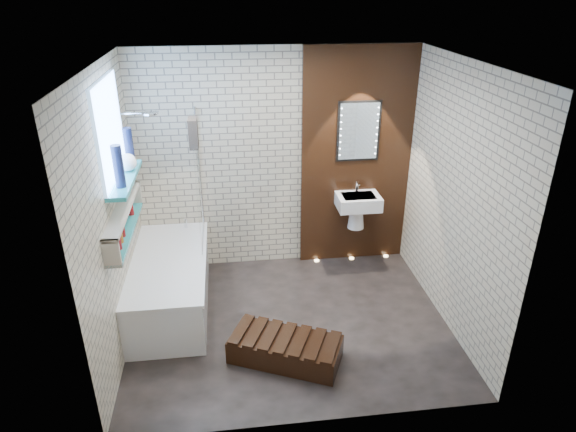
{
  "coord_description": "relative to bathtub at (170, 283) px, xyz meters",
  "views": [
    {
      "loc": [
        -0.56,
        -4.2,
        3.23
      ],
      "look_at": [
        0.0,
        0.15,
        1.15
      ],
      "focal_mm": 31.41,
      "sensor_mm": 36.0,
      "label": 1
    }
  ],
  "objects": [
    {
      "name": "ground",
      "position": [
        1.22,
        -0.45,
        -0.29
      ],
      "size": [
        3.2,
        3.2,
        0.0
      ],
      "primitive_type": "plane",
      "color": "black",
      "rests_on": "ground"
    },
    {
      "name": "room_shell",
      "position": [
        1.22,
        -0.45,
        1.01
      ],
      "size": [
        3.24,
        3.2,
        2.6
      ],
      "color": "#BAAD93",
      "rests_on": "ground"
    },
    {
      "name": "walnut_panel",
      "position": [
        2.17,
        0.82,
        1.01
      ],
      "size": [
        1.3,
        0.06,
        2.6
      ],
      "primitive_type": "cube",
      "color": "black",
      "rests_on": "ground"
    },
    {
      "name": "clerestory_window",
      "position": [
        -0.34,
        -0.1,
        1.61
      ],
      "size": [
        0.18,
        1.0,
        0.94
      ],
      "color": "#7FADE0",
      "rests_on": "room_shell"
    },
    {
      "name": "display_niche",
      "position": [
        -0.31,
        -0.3,
        0.91
      ],
      "size": [
        0.14,
        1.3,
        0.26
      ],
      "color": "teal",
      "rests_on": "room_shell"
    },
    {
      "name": "bathtub",
      "position": [
        0.0,
        0.0,
        0.0
      ],
      "size": [
        0.79,
        1.74,
        0.7
      ],
      "color": "white",
      "rests_on": "ground"
    },
    {
      "name": "bath_screen",
      "position": [
        0.35,
        0.44,
        0.99
      ],
      "size": [
        0.01,
        0.78,
        1.4
      ],
      "primitive_type": "cube",
      "color": "white",
      "rests_on": "bathtub"
    },
    {
      "name": "towel",
      "position": [
        0.35,
        0.25,
        1.56
      ],
      "size": [
        0.09,
        0.22,
        0.29
      ],
      "primitive_type": "cube",
      "color": "black",
      "rests_on": "bath_screen"
    },
    {
      "name": "shower_head",
      "position": [
        -0.08,
        0.5,
        1.71
      ],
      "size": [
        0.18,
        0.18,
        0.02
      ],
      "primitive_type": "cylinder",
      "color": "silver",
      "rests_on": "room_shell"
    },
    {
      "name": "washbasin",
      "position": [
        2.17,
        0.62,
        0.5
      ],
      "size": [
        0.5,
        0.36,
        0.58
      ],
      "color": "white",
      "rests_on": "walnut_panel"
    },
    {
      "name": "led_mirror",
      "position": [
        2.17,
        0.78,
        1.36
      ],
      "size": [
        0.5,
        0.02,
        0.7
      ],
      "color": "black",
      "rests_on": "walnut_panel"
    },
    {
      "name": "walnut_step",
      "position": [
        1.11,
        -0.99,
        -0.18
      ],
      "size": [
        1.1,
        0.83,
        0.22
      ],
      "primitive_type": "cube",
      "rotation": [
        0.0,
        0.0,
        -0.43
      ],
      "color": "black",
      "rests_on": "ground"
    },
    {
      "name": "niche_bottles",
      "position": [
        -0.31,
        -0.38,
        0.88
      ],
      "size": [
        0.06,
        0.77,
        0.15
      ],
      "color": "maroon",
      "rests_on": "display_niche"
    },
    {
      "name": "sill_vases",
      "position": [
        -0.28,
        -0.0,
        1.4
      ],
      "size": [
        0.17,
        0.68,
        0.38
      ],
      "color": "#151C3B",
      "rests_on": "clerestory_window"
    },
    {
      "name": "floor_uplights",
      "position": [
        2.17,
        0.75,
        -0.29
      ],
      "size": [
        0.96,
        0.06,
        0.01
      ],
      "color": "#FFD899",
      "rests_on": "ground"
    }
  ]
}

